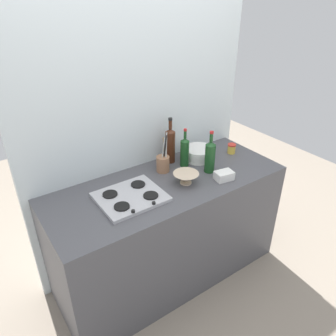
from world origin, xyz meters
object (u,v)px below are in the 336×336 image
(butter_dish, at_px, (224,176))
(utensil_crock, at_px, (163,163))
(wine_bottle_mid_left, at_px, (185,152))
(mixing_bowl, at_px, (186,178))
(condiment_jar_front, at_px, (232,149))
(stovetop_hob, at_px, (131,197))
(plate_stack, at_px, (199,153))
(wine_bottle_mid_right, at_px, (210,156))
(wine_bottle_leftmost, at_px, (170,145))

(butter_dish, bearing_deg, utensil_crock, 129.82)
(wine_bottle_mid_left, relative_size, utensil_crock, 1.02)
(mixing_bowl, height_order, condiment_jar_front, same)
(stovetop_hob, xyz_separation_m, plate_stack, (0.74, 0.19, 0.03))
(wine_bottle_mid_left, distance_m, wine_bottle_mid_right, 0.21)
(wine_bottle_leftmost, height_order, condiment_jar_front, wine_bottle_leftmost)
(wine_bottle_mid_left, xyz_separation_m, condiment_jar_front, (0.47, -0.05, -0.08))
(wine_bottle_leftmost, bearing_deg, wine_bottle_mid_left, -66.29)
(wine_bottle_mid_left, distance_m, butter_dish, 0.37)
(stovetop_hob, relative_size, condiment_jar_front, 5.27)
(wine_bottle_mid_right, bearing_deg, mixing_bowl, -172.20)
(wine_bottle_leftmost, distance_m, butter_dish, 0.50)
(condiment_jar_front, bearing_deg, wine_bottle_mid_right, -160.38)
(wine_bottle_mid_right, xyz_separation_m, condiment_jar_front, (0.36, 0.13, -0.09))
(wine_bottle_leftmost, bearing_deg, plate_stack, -22.81)
(stovetop_hob, height_order, wine_bottle_mid_right, wine_bottle_mid_right)
(mixing_bowl, xyz_separation_m, condiment_jar_front, (0.62, 0.16, -0.00))
(mixing_bowl, distance_m, condiment_jar_front, 0.64)
(stovetop_hob, relative_size, wine_bottle_mid_right, 1.31)
(wine_bottle_mid_right, bearing_deg, stovetop_hob, 178.17)
(wine_bottle_mid_right, bearing_deg, utensil_crock, 144.75)
(utensil_crock, bearing_deg, wine_bottle_mid_left, -7.16)
(stovetop_hob, distance_m, wine_bottle_mid_left, 0.61)
(wine_bottle_mid_right, xyz_separation_m, utensil_crock, (-0.29, 0.20, -0.06))
(butter_dish, distance_m, utensil_crock, 0.47)
(butter_dish, relative_size, utensil_crock, 0.43)
(butter_dish, distance_m, condiment_jar_front, 0.45)
(wine_bottle_mid_right, height_order, mixing_bowl, wine_bottle_mid_right)
(utensil_crock, bearing_deg, mixing_bowl, -81.07)
(condiment_jar_front, bearing_deg, mixing_bowl, -165.08)
(plate_stack, height_order, condiment_jar_front, plate_stack)
(wine_bottle_mid_left, height_order, butter_dish, wine_bottle_mid_left)
(stovetop_hob, height_order, plate_stack, plate_stack)
(stovetop_hob, height_order, wine_bottle_mid_left, wine_bottle_mid_left)
(stovetop_hob, xyz_separation_m, utensil_crock, (0.39, 0.18, 0.06))
(plate_stack, relative_size, utensil_crock, 0.83)
(utensil_crock, distance_m, condiment_jar_front, 0.66)
(stovetop_hob, bearing_deg, wine_bottle_mid_left, 15.48)
(utensil_crock, bearing_deg, condiment_jar_front, -6.58)
(plate_stack, distance_m, butter_dish, 0.37)
(wine_bottle_leftmost, distance_m, utensil_crock, 0.18)
(butter_dish, xyz_separation_m, utensil_crock, (-0.30, 0.36, 0.04))
(wine_bottle_mid_left, bearing_deg, plate_stack, 9.45)
(stovetop_hob, bearing_deg, butter_dish, -14.36)
(butter_dish, xyz_separation_m, condiment_jar_front, (0.35, 0.28, 0.01))
(plate_stack, height_order, utensil_crock, utensil_crock)
(condiment_jar_front, bearing_deg, plate_stack, 165.02)
(wine_bottle_mid_left, height_order, mixing_bowl, wine_bottle_mid_left)
(mixing_bowl, bearing_deg, utensil_crock, 98.93)
(wine_bottle_mid_left, distance_m, condiment_jar_front, 0.48)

